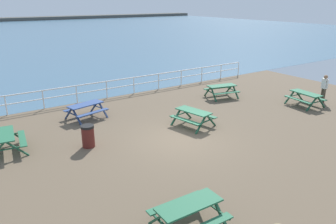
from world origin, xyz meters
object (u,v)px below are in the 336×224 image
object	(u,v)px
litter_bin	(88,136)
picnic_table_near_left	(222,88)
visitor	(324,87)
picnic_table_far_right	(86,107)
picnic_table_seaward	(5,138)
picnic_table_mid_centre	(189,210)
picnic_table_near_right	(193,114)
picnic_table_far_left	(306,96)

from	to	relation	value
litter_bin	picnic_table_near_left	bearing A→B (deg)	13.39
picnic_table_near_left	visitor	bearing A→B (deg)	-31.31
picnic_table_far_right	picnic_table_seaward	xyz separation A→B (m)	(-4.10, -1.95, 0.00)
visitor	picnic_table_mid_centre	bearing A→B (deg)	-139.71
picnic_table_near_right	picnic_table_far_left	bearing A→B (deg)	-110.60
picnic_table_near_left	picnic_table_far_right	world-z (taller)	same
picnic_table_far_right	visitor	world-z (taller)	visitor
picnic_table_far_left	picnic_table_far_right	distance (m)	12.37
picnic_table_near_right	picnic_table_far_left	distance (m)	7.42
picnic_table_mid_centre	picnic_table_near_right	bearing A→B (deg)	51.62
picnic_table_near_left	picnic_table_near_right	size ratio (longest dim) A/B	1.00
visitor	litter_bin	bearing A→B (deg)	-165.90
picnic_table_far_left	picnic_table_seaward	xyz separation A→B (m)	(-15.39, 3.09, 0.00)
picnic_table_far_left	picnic_table_mid_centre	bearing A→B (deg)	117.57
picnic_table_far_left	visitor	size ratio (longest dim) A/B	1.17
picnic_table_near_right	picnic_table_far_left	world-z (taller)	same
picnic_table_near_right	litter_bin	bearing A→B (deg)	72.01
picnic_table_mid_centre	picnic_table_seaward	xyz separation A→B (m)	(-3.26, 7.87, 0.00)
picnic_table_mid_centre	picnic_table_seaward	distance (m)	8.52
visitor	litter_bin	size ratio (longest dim) A/B	1.75
picnic_table_near_right	picnic_table_far_right	size ratio (longest dim) A/B	0.99
picnic_table_mid_centre	picnic_table_far_right	distance (m)	9.86
picnic_table_far_right	litter_bin	world-z (taller)	litter_bin
picnic_table_far_right	picnic_table_seaward	size ratio (longest dim) A/B	1.06
picnic_table_near_left	picnic_table_far_right	distance (m)	8.51
litter_bin	picnic_table_seaward	bearing A→B (deg)	154.03
picnic_table_near_left	picnic_table_far_left	distance (m)	4.88
picnic_table_near_left	picnic_table_far_right	size ratio (longest dim) A/B	1.00
litter_bin	picnic_table_far_left	bearing A→B (deg)	-7.63
picnic_table_near_left	picnic_table_near_right	bearing A→B (deg)	-135.33
picnic_table_far_right	picnic_table_near_right	bearing A→B (deg)	-57.49
picnic_table_seaward	picnic_table_near_right	bearing A→B (deg)	-96.78
picnic_table_far_left	picnic_table_seaward	distance (m)	15.70
picnic_table_mid_centre	visitor	bearing A→B (deg)	19.37
picnic_table_mid_centre	picnic_table_far_left	distance (m)	13.04
picnic_table_mid_centre	visitor	world-z (taller)	visitor
visitor	picnic_table_far_right	bearing A→B (deg)	179.40
picnic_table_near_left	picnic_table_seaward	distance (m)	12.57
picnic_table_near_left	picnic_table_near_right	world-z (taller)	same
picnic_table_mid_centre	picnic_table_far_left	bearing A→B (deg)	22.22
visitor	picnic_table_seaward	bearing A→B (deg)	-169.32
picnic_table_near_left	picnic_table_mid_centre	world-z (taller)	same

